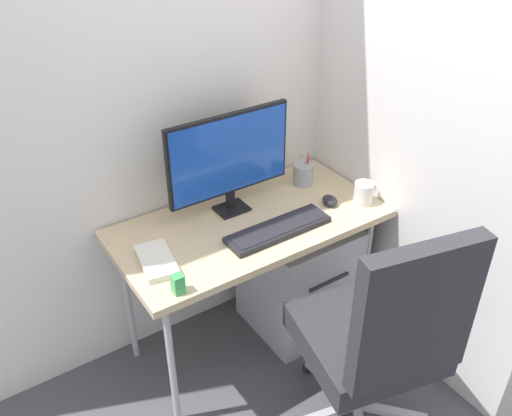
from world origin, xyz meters
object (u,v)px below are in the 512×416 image
notebook (157,261)px  coffee_mug (364,193)px  keyboard (278,229)px  mouse (330,201)px  filing_cabinet (298,275)px  pen_holder (303,174)px  desk_clamp_accessory (178,284)px  office_chair (381,335)px  monitor (229,157)px

notebook → coffee_mug: (0.99, -0.12, 0.04)m
keyboard → mouse: mouse is taller
filing_cabinet → pen_holder: pen_holder is taller
notebook → coffee_mug: 0.99m
keyboard → mouse: (0.33, 0.05, 0.00)m
filing_cabinet → mouse: mouse is taller
mouse → desk_clamp_accessory: size_ratio=1.15×
office_chair → keyboard: bearing=96.5°
filing_cabinet → coffee_mug: bearing=-34.0°
office_chair → monitor: bearing=99.4°
mouse → desk_clamp_accessory: (-0.86, -0.16, 0.02)m
filing_cabinet → coffee_mug: coffee_mug is taller
keyboard → mouse: bearing=8.6°
pen_holder → monitor: bearing=-179.7°
filing_cabinet → monitor: bearing=155.7°
notebook → keyboard: bearing=0.0°
mouse → filing_cabinet: bearing=155.8°
keyboard → pen_holder: pen_holder is taller
monitor → keyboard: (0.07, -0.27, -0.25)m
mouse → office_chair: bearing=-97.2°
monitor → office_chair: bearing=-80.6°
pen_holder → notebook: (-0.87, -0.18, -0.04)m
keyboard → notebook: bearing=170.3°
filing_cabinet → notebook: bearing=-176.7°
coffee_mug → desk_clamp_accessory: size_ratio=1.59×
office_chair → monitor: monitor is taller
office_chair → pen_holder: size_ratio=6.51×
desk_clamp_accessory → office_chair: bearing=-38.1°
pen_holder → coffee_mug: pen_holder is taller
monitor → desk_clamp_accessory: monitor is taller
office_chair → monitor: 0.96m
keyboard → coffee_mug: 0.47m
notebook → desk_clamp_accessory: size_ratio=3.01×
office_chair → monitor: size_ratio=1.87×
monitor → mouse: size_ratio=6.52×
desk_clamp_accessory → pen_holder: bearing=23.6°
pen_holder → coffee_mug: 0.32m
keyboard → pen_holder: size_ratio=2.83×
notebook → mouse: bearing=7.0°
office_chair → desk_clamp_accessory: size_ratio=13.96×
mouse → desk_clamp_accessory: 0.87m
desk_clamp_accessory → monitor: bearing=39.6°
notebook → pen_holder: bearing=21.5°
office_chair → desk_clamp_accessory: office_chair is taller
pen_holder → desk_clamp_accessory: size_ratio=2.14×
monitor → mouse: (0.40, -0.22, -0.25)m
mouse → coffee_mug: bearing=-13.9°
coffee_mug → desk_clamp_accessory: (-0.99, -0.08, -0.01)m
pen_holder → desk_clamp_accessory: 0.95m
keyboard → desk_clamp_accessory: desk_clamp_accessory is taller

